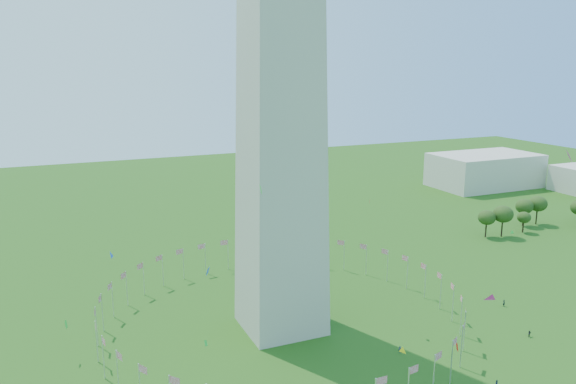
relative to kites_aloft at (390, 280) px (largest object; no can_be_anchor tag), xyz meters
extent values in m
cylinder|color=silver|center=(28.99, 26.81, -14.83)|extent=(0.24, 0.24, 9.00)
cylinder|color=silver|center=(28.39, 33.76, -14.83)|extent=(0.24, 0.24, 9.00)
cylinder|color=silver|center=(26.58, 40.49, -14.83)|extent=(0.24, 0.24, 9.00)
cylinder|color=silver|center=(23.63, 46.81, -14.83)|extent=(0.24, 0.24, 9.00)
cylinder|color=silver|center=(19.63, 52.53, -14.83)|extent=(0.24, 0.24, 9.00)
cylinder|color=silver|center=(14.70, 57.46, -14.83)|extent=(0.24, 0.24, 9.00)
cylinder|color=silver|center=(8.99, 61.46, -14.83)|extent=(0.24, 0.24, 9.00)
cylinder|color=silver|center=(2.67, 64.40, -14.83)|extent=(0.24, 0.24, 9.00)
cylinder|color=silver|center=(-4.06, 66.21, -14.83)|extent=(0.24, 0.24, 9.00)
cylinder|color=silver|center=(-11.01, 66.81, -14.83)|extent=(0.24, 0.24, 9.00)
cylinder|color=silver|center=(-17.95, 66.21, -14.83)|extent=(0.24, 0.24, 9.00)
cylinder|color=silver|center=(-24.69, 64.40, -14.83)|extent=(0.24, 0.24, 9.00)
cylinder|color=silver|center=(-31.01, 61.46, -14.83)|extent=(0.24, 0.24, 9.00)
cylinder|color=silver|center=(-36.72, 57.46, -14.83)|extent=(0.24, 0.24, 9.00)
cylinder|color=silver|center=(-41.65, 52.53, -14.83)|extent=(0.24, 0.24, 9.00)
cylinder|color=silver|center=(-45.65, 46.81, -14.83)|extent=(0.24, 0.24, 9.00)
cylinder|color=silver|center=(-48.59, 40.49, -14.83)|extent=(0.24, 0.24, 9.00)
cylinder|color=silver|center=(-50.40, 33.76, -14.83)|extent=(0.24, 0.24, 9.00)
cylinder|color=silver|center=(-51.01, 26.81, -14.83)|extent=(0.24, 0.24, 9.00)
cylinder|color=silver|center=(-50.40, 19.87, -14.83)|extent=(0.24, 0.24, 9.00)
cylinder|color=silver|center=(-48.59, 13.13, -14.83)|extent=(0.24, 0.24, 9.00)
cylinder|color=silver|center=(2.67, -10.77, -14.83)|extent=(0.24, 0.24, 9.00)
cylinder|color=silver|center=(8.99, -7.83, -14.83)|extent=(0.24, 0.24, 9.00)
cylinder|color=silver|center=(14.70, -3.83, -14.83)|extent=(0.24, 0.24, 9.00)
cylinder|color=silver|center=(19.63, 1.10, -14.83)|extent=(0.24, 0.24, 9.00)
cylinder|color=silver|center=(23.63, 6.81, -14.83)|extent=(0.24, 0.24, 9.00)
cylinder|color=silver|center=(26.58, 13.13, -14.83)|extent=(0.24, 0.24, 9.00)
cylinder|color=silver|center=(28.39, 19.87, -14.83)|extent=(0.24, 0.24, 9.00)
cube|color=beige|center=(138.99, 126.81, -11.33)|extent=(50.00, 30.00, 16.00)
imported|color=#282828|center=(37.31, 0.34, -18.60)|extent=(1.48, 1.07, 1.47)
imported|color=black|center=(43.99, 14.81, -18.45)|extent=(0.54, 0.72, 1.77)
imported|color=#20274B|center=(7.02, 5.70, -18.55)|extent=(0.66, 0.67, 1.56)
plane|color=#CC2699|center=(17.47, -7.49, -3.55)|extent=(2.12, 2.02, 2.47)
plane|color=#CC2699|center=(16.74, -21.76, 25.67)|extent=(1.47, 2.28, 1.98)
plane|color=blue|center=(-36.12, -4.96, 9.07)|extent=(0.65, 1.69, 1.58)
plane|color=blue|center=(-46.37, 33.44, 0.60)|extent=(0.88, 1.95, 1.85)
plane|color=green|center=(-33.34, 8.66, -10.00)|extent=(1.17, 0.64, 1.23)
plane|color=green|center=(-21.81, 10.17, 17.30)|extent=(2.02, 0.56, 1.96)
plane|color=red|center=(9.07, 22.76, 9.22)|extent=(0.17, 1.31, 1.31)
plane|color=yellow|center=(2.63, -1.28, -14.33)|extent=(0.77, 1.36, 1.56)
plane|color=red|center=(12.40, -5.19, -13.64)|extent=(1.89, 0.98, 1.92)
plane|color=green|center=(-56.32, 30.66, -11.72)|extent=(1.05, 1.45, 1.75)
plane|color=green|center=(36.20, 6.81, 3.09)|extent=(0.95, 0.25, 0.92)
ellipsoid|color=#33541C|center=(80.57, 61.34, -14.64)|extent=(6.01, 6.01, 9.39)
ellipsoid|color=#33541C|center=(86.05, 59.56, -13.92)|extent=(6.93, 6.93, 10.82)
ellipsoid|color=#33541C|center=(96.63, 60.28, -15.60)|extent=(4.78, 4.78, 7.47)
ellipsoid|color=#33541C|center=(103.13, 66.62, -14.35)|extent=(6.38, 6.38, 9.97)
ellipsoid|color=#33541C|center=(109.29, 66.23, -14.02)|extent=(6.80, 6.80, 10.62)
camera|label=1|loc=(-56.60, -82.66, 39.43)|focal=35.00mm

